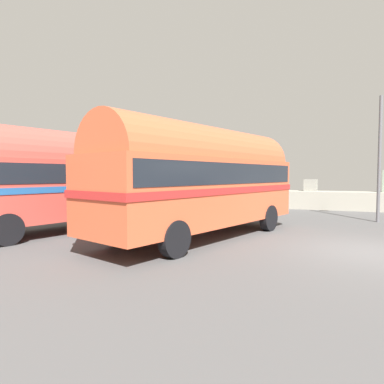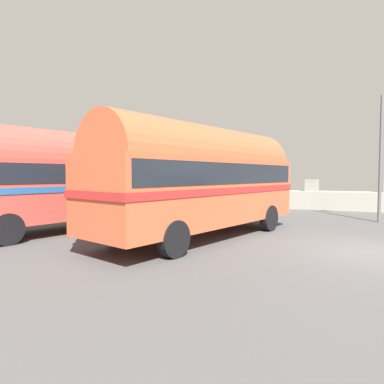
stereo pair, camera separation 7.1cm
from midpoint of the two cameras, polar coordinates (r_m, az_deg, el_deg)
ground at (r=10.24m, az=28.86°, el=-9.22°), size 32.00×26.00×0.02m
breakwater at (r=21.88m, az=25.91°, el=-1.14°), size 31.36×2.15×2.38m
vintage_coach at (r=10.92m, az=2.11°, el=2.67°), size 5.01×8.90×3.70m
second_coach at (r=13.25m, az=-20.77°, el=2.53°), size 4.82×8.91×3.70m
lamp_post at (r=16.71m, az=30.37°, el=6.26°), size 0.99×0.24×5.57m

